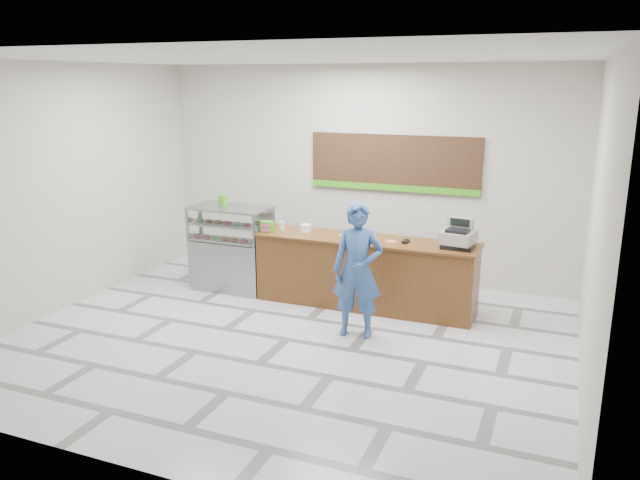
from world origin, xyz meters
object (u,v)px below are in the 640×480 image
at_px(sales_counter, 365,272).
at_px(customer, 358,270).
at_px(serving_tray, 352,236).
at_px(display_case, 232,247).
at_px(cash_register, 458,237).

bearing_deg(sales_counter, customer, -77.31).
bearing_deg(serving_tray, sales_counter, -10.41).
relative_size(sales_counter, display_case, 2.45).
xyz_separation_m(sales_counter, serving_tray, (-0.23, 0.06, 0.52)).
height_order(cash_register, customer, customer).
bearing_deg(sales_counter, cash_register, 0.82).
distance_m(sales_counter, display_case, 2.23).
relative_size(display_case, cash_register, 2.68).
height_order(cash_register, serving_tray, cash_register).
bearing_deg(customer, cash_register, 35.94).
relative_size(sales_counter, cash_register, 6.57).
bearing_deg(customer, sales_counter, 93.58).
xyz_separation_m(display_case, cash_register, (3.54, 0.02, 0.50)).
bearing_deg(sales_counter, serving_tray, 166.11).
distance_m(display_case, customer, 2.69).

